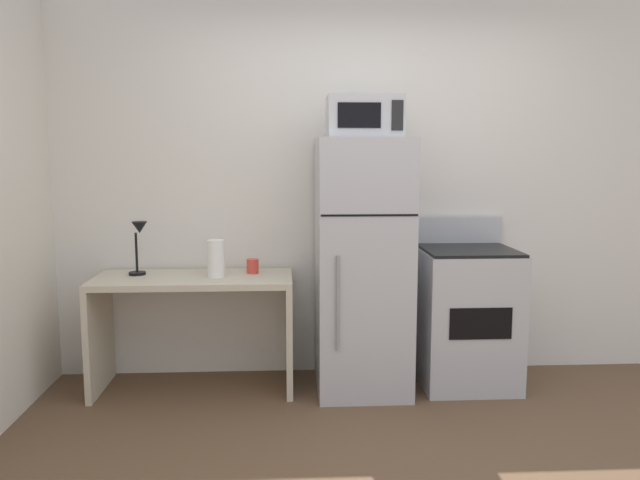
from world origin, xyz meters
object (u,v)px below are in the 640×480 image
at_px(desk_lamp, 139,239).
at_px(refrigerator, 362,266).
at_px(microwave, 364,117).
at_px(paper_towel_roll, 216,258).
at_px(desk, 194,309).
at_px(oven_range, 467,316).
at_px(coffee_mug, 253,266).

distance_m(desk_lamp, refrigerator, 1.46).
distance_m(refrigerator, microwave, 0.95).
distance_m(paper_towel_roll, microwave, 1.30).
bearing_deg(paper_towel_roll, microwave, -2.97).
bearing_deg(desk, oven_range, -0.46).
distance_m(coffee_mug, oven_range, 1.46).
distance_m(paper_towel_roll, refrigerator, 0.94).
distance_m(coffee_mug, paper_towel_roll, 0.26).
bearing_deg(oven_range, desk, 179.54).
bearing_deg(desk_lamp, coffee_mug, 1.94).
relative_size(desk_lamp, refrigerator, 0.22).
xyz_separation_m(desk, desk_lamp, (-0.35, 0.07, 0.46)).
bearing_deg(paper_towel_roll, oven_range, 0.18).
xyz_separation_m(coffee_mug, microwave, (0.72, -0.16, 0.97)).
height_order(paper_towel_roll, refrigerator, refrigerator).
xyz_separation_m(paper_towel_roll, refrigerator, (0.94, -0.03, -0.05)).
relative_size(coffee_mug, microwave, 0.21).
bearing_deg(desk_lamp, paper_towel_roll, -9.55).
relative_size(paper_towel_roll, refrigerator, 0.15).
height_order(desk, coffee_mug, coffee_mug).
relative_size(coffee_mug, oven_range, 0.09).
relative_size(desk, microwave, 2.78).
relative_size(coffee_mug, refrigerator, 0.06).
relative_size(refrigerator, microwave, 3.56).
bearing_deg(microwave, desk_lamp, 174.72).
distance_m(desk, desk_lamp, 0.58).
bearing_deg(refrigerator, desk, 177.51).
height_order(coffee_mug, microwave, microwave).
bearing_deg(oven_range, desk_lamp, 177.88).
bearing_deg(microwave, oven_range, 4.38).
height_order(desk, desk_lamp, desk_lamp).
relative_size(paper_towel_roll, microwave, 0.52).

